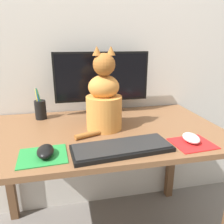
{
  "coord_description": "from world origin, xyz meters",
  "views": [
    {
      "loc": [
        -0.17,
        -1.03,
        1.17
      ],
      "look_at": [
        0.03,
        -0.11,
        0.87
      ],
      "focal_mm": 35.0,
      "sensor_mm": 36.0,
      "label": 1
    }
  ],
  "objects_px": {
    "cat": "(104,100)",
    "keyboard": "(122,148)",
    "computer_mouse_right": "(191,138)",
    "pen_cup": "(40,109)",
    "computer_mouse_left": "(45,151)",
    "monitor": "(102,80)"
  },
  "relations": [
    {
      "from": "computer_mouse_right",
      "to": "pen_cup",
      "type": "xyz_separation_m",
      "value": [
        -0.69,
        0.47,
        0.03
      ]
    },
    {
      "from": "monitor",
      "to": "pen_cup",
      "type": "xyz_separation_m",
      "value": [
        -0.37,
        -0.02,
        -0.15
      ]
    },
    {
      "from": "keyboard",
      "to": "computer_mouse_right",
      "type": "bearing_deg",
      "value": -4.07
    },
    {
      "from": "monitor",
      "to": "keyboard",
      "type": "distance_m",
      "value": 0.54
    },
    {
      "from": "monitor",
      "to": "cat",
      "type": "height_order",
      "value": "cat"
    },
    {
      "from": "monitor",
      "to": "computer_mouse_right",
      "type": "height_order",
      "value": "monitor"
    },
    {
      "from": "keyboard",
      "to": "pen_cup",
      "type": "relative_size",
      "value": 2.34
    },
    {
      "from": "computer_mouse_left",
      "to": "computer_mouse_right",
      "type": "xyz_separation_m",
      "value": [
        0.63,
        -0.0,
        -0.0
      ]
    },
    {
      "from": "cat",
      "to": "pen_cup",
      "type": "distance_m",
      "value": 0.42
    },
    {
      "from": "keyboard",
      "to": "computer_mouse_left",
      "type": "distance_m",
      "value": 0.31
    },
    {
      "from": "computer_mouse_left",
      "to": "pen_cup",
      "type": "bearing_deg",
      "value": 97.3
    },
    {
      "from": "cat",
      "to": "pen_cup",
      "type": "height_order",
      "value": "cat"
    },
    {
      "from": "computer_mouse_left",
      "to": "cat",
      "type": "xyz_separation_m",
      "value": [
        0.28,
        0.24,
        0.13
      ]
    },
    {
      "from": "cat",
      "to": "keyboard",
      "type": "bearing_deg",
      "value": -83.57
    },
    {
      "from": "keyboard",
      "to": "computer_mouse_right",
      "type": "xyz_separation_m",
      "value": [
        0.32,
        0.01,
        0.01
      ]
    },
    {
      "from": "computer_mouse_right",
      "to": "cat",
      "type": "height_order",
      "value": "cat"
    },
    {
      "from": "keyboard",
      "to": "computer_mouse_left",
      "type": "xyz_separation_m",
      "value": [
        -0.31,
        0.01,
        0.01
      ]
    },
    {
      "from": "computer_mouse_left",
      "to": "pen_cup",
      "type": "distance_m",
      "value": 0.48
    },
    {
      "from": "keyboard",
      "to": "pen_cup",
      "type": "xyz_separation_m",
      "value": [
        -0.37,
        0.48,
        0.05
      ]
    },
    {
      "from": "keyboard",
      "to": "computer_mouse_left",
      "type": "height_order",
      "value": "computer_mouse_left"
    },
    {
      "from": "keyboard",
      "to": "cat",
      "type": "bearing_deg",
      "value": 91.33
    },
    {
      "from": "cat",
      "to": "pen_cup",
      "type": "bearing_deg",
      "value": 145.66
    }
  ]
}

